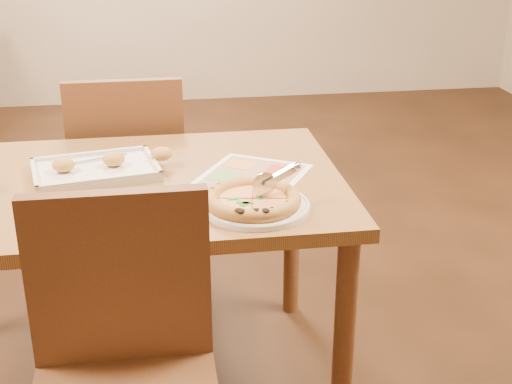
{
  "coord_description": "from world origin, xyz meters",
  "views": [
    {
      "loc": [
        0.09,
        -1.98,
        1.5
      ],
      "look_at": [
        0.36,
        -0.25,
        0.77
      ],
      "focal_mm": 50.0,
      "sensor_mm": 36.0,
      "label": 1
    }
  ],
  "objects": [
    {
      "name": "pizza",
      "position": [
        0.35,
        -0.25,
        0.75
      ],
      "size": [
        0.26,
        0.26,
        0.04
      ],
      "rotation": [
        0.0,
        0.0,
        -0.16
      ],
      "color": "gold",
      "rests_on": "plate"
    },
    {
      "name": "plate",
      "position": [
        0.36,
        -0.25,
        0.73
      ],
      "size": [
        0.36,
        0.36,
        0.02
      ],
      "primitive_type": "cylinder",
      "rotation": [
        0.0,
        0.0,
        0.3
      ],
      "color": "white",
      "rests_on": "dining_table"
    },
    {
      "name": "menu",
      "position": [
        0.36,
        -0.05,
        0.72
      ],
      "size": [
        0.45,
        0.49,
        0.0
      ],
      "primitive_type": "cube",
      "rotation": [
        0.0,
        0.0,
        -0.54
      ],
      "color": "white",
      "rests_on": "dining_table"
    },
    {
      "name": "chair_near",
      "position": [
        0.0,
        -0.6,
        0.57
      ],
      "size": [
        0.42,
        0.42,
        0.47
      ],
      "color": "brown",
      "rests_on": "ground"
    },
    {
      "name": "pizza_cutter",
      "position": [
        0.41,
        -0.24,
        0.8
      ],
      "size": [
        0.13,
        0.05,
        0.08
      ],
      "rotation": [
        0.0,
        0.0,
        0.31
      ],
      "color": "silver",
      "rests_on": "pizza"
    },
    {
      "name": "appetizer_tray",
      "position": [
        -0.07,
        0.07,
        0.74
      ],
      "size": [
        0.44,
        0.31,
        0.06
      ],
      "rotation": [
        0.0,
        0.0,
        0.18
      ],
      "color": "silver",
      "rests_on": "dining_table"
    },
    {
      "name": "chair_far",
      "position": [
        -0.0,
        0.6,
        0.57
      ],
      "size": [
        0.42,
        0.42,
        0.47
      ],
      "rotation": [
        0.0,
        0.0,
        3.14
      ],
      "color": "brown",
      "rests_on": "ground"
    },
    {
      "name": "dining_table",
      "position": [
        0.0,
        0.0,
        0.63
      ],
      "size": [
        1.3,
        0.85,
        0.72
      ],
      "color": "olive",
      "rests_on": "ground"
    }
  ]
}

